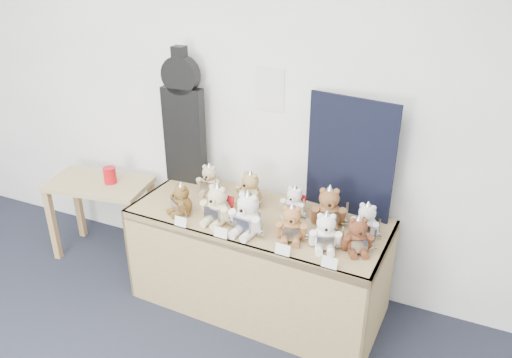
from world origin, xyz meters
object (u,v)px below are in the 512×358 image
at_px(teddy_front_left, 218,206).
at_px(teddy_back_end, 366,221).
at_px(red_cup, 110,175).
at_px(teddy_back_centre_left, 250,190).
at_px(teddy_front_far_right, 326,233).
at_px(teddy_back_far_left, 209,182).
at_px(side_table, 100,195).
at_px(teddy_back_left, 209,181).
at_px(teddy_front_right, 291,225).
at_px(display_table, 253,241).
at_px(teddy_back_right, 329,209).
at_px(guitar_case, 184,118).
at_px(teddy_front_centre, 248,215).
at_px(teddy_front_end, 358,236).
at_px(teddy_front_far_left, 181,200).
at_px(teddy_back_centre_right, 294,203).

bearing_deg(teddy_front_left, teddy_back_end, 22.57).
bearing_deg(red_cup, teddy_back_centre_left, 1.98).
relative_size(teddy_front_far_right, teddy_back_far_left, 1.24).
distance_m(side_table, red_cup, 0.22).
bearing_deg(teddy_back_far_left, red_cup, -168.15).
relative_size(teddy_front_far_right, teddy_back_left, 1.07).
bearing_deg(teddy_front_right, side_table, 156.19).
distance_m(display_table, teddy_back_right, 0.56).
bearing_deg(teddy_front_far_right, teddy_back_far_left, 143.04).
bearing_deg(teddy_front_left, teddy_back_right, 28.88).
xyz_separation_m(guitar_case, teddy_back_left, (0.26, -0.12, -0.40)).
xyz_separation_m(display_table, red_cup, (-1.31, 0.16, 0.16)).
bearing_deg(side_table, teddy_front_centre, -20.24).
height_order(guitar_case, teddy_back_left, guitar_case).
bearing_deg(teddy_back_left, teddy_front_left, -60.69).
distance_m(display_table, teddy_front_left, 0.36).
relative_size(teddy_front_end, teddy_back_far_left, 1.18).
distance_m(teddy_front_centre, teddy_front_end, 0.68).
relative_size(guitar_case, teddy_front_centre, 3.18).
xyz_separation_m(teddy_front_end, teddy_back_left, (-1.16, 0.30, -0.00)).
bearing_deg(teddy_back_centre_left, teddy_back_end, 8.98).
bearing_deg(teddy_back_left, guitar_case, 148.74).
bearing_deg(teddy_back_end, red_cup, -176.05).
height_order(teddy_back_right, teddy_back_far_left, teddy_back_right).
height_order(side_table, teddy_front_far_left, teddy_front_far_left).
height_order(guitar_case, teddy_back_far_left, guitar_case).
distance_m(side_table, teddy_back_end, 2.14).
relative_size(teddy_back_left, teddy_back_centre_left, 0.90).
bearing_deg(teddy_back_far_left, teddy_back_left, 119.18).
bearing_deg(guitar_case, teddy_back_centre_left, -16.46).
height_order(teddy_front_right, teddy_back_centre_right, teddy_front_right).
bearing_deg(teddy_back_centre_left, side_table, -162.98).
bearing_deg(red_cup, display_table, -6.89).
relative_size(teddy_back_centre_left, teddy_back_end, 1.10).
bearing_deg(teddy_front_far_right, side_table, 155.08).
bearing_deg(teddy_front_centre, teddy_back_left, 150.12).
height_order(teddy_back_centre_left, teddy_back_centre_right, teddy_back_centre_left).
distance_m(teddy_back_centre_left, teddy_back_right, 0.58).
xyz_separation_m(display_table, side_table, (-1.41, 0.13, -0.03)).
xyz_separation_m(teddy_front_far_left, teddy_front_far_right, (1.01, -0.00, 0.01)).
height_order(teddy_back_right, teddy_back_end, teddy_back_right).
height_order(teddy_front_far_left, teddy_front_right, teddy_front_right).
relative_size(side_table, teddy_back_far_left, 3.95).
relative_size(teddy_front_left, teddy_front_right, 1.13).
xyz_separation_m(teddy_back_centre_left, teddy_back_centre_right, (0.33, -0.02, -0.01)).
bearing_deg(teddy_front_far_right, teddy_front_end, -3.76).
distance_m(red_cup, teddy_front_far_left, 0.88).
bearing_deg(display_table, teddy_back_centre_right, 41.43).
relative_size(display_table, teddy_back_centre_left, 6.39).
bearing_deg(display_table, teddy_back_centre_left, 122.65).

